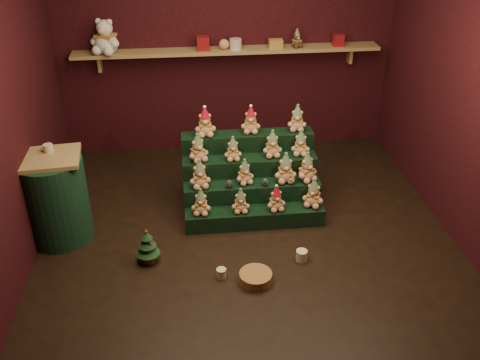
{
  "coord_description": "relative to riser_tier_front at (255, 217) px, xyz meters",
  "views": [
    {
      "loc": [
        -0.53,
        -4.28,
        3.12
      ],
      "look_at": [
        -0.03,
        0.25,
        0.48
      ],
      "focal_mm": 40.0,
      "sensor_mm": 36.0,
      "label": 1
    }
  ],
  "objects": [
    {
      "name": "teddy_12",
      "position": [
        -0.44,
        0.65,
        0.78
      ],
      "size": [
        0.23,
        0.2,
        0.31
      ],
      "primitive_type": null,
      "rotation": [
        0.0,
        0.0,
        0.04
      ],
      "color": "tan",
      "rests_on": "riser_tier_back"
    },
    {
      "name": "teddy_2",
      "position": [
        0.21,
        -0.01,
        0.22
      ],
      "size": [
        0.22,
        0.2,
        0.26
      ],
      "primitive_type": null,
      "rotation": [
        0.0,
        0.0,
        0.19
      ],
      "color": "tan",
      "rests_on": "riser_tier_front"
    },
    {
      "name": "back_wall",
      "position": [
        -0.11,
        1.89,
        1.31
      ],
      "size": [
        4.0,
        0.1,
        2.8
      ],
      "primitive_type": "cube",
      "color": "black",
      "rests_on": "ground"
    },
    {
      "name": "front_wall",
      "position": [
        -0.11,
        -2.21,
        1.31
      ],
      "size": [
        4.0,
        0.1,
        2.8
      ],
      "primitive_type": "cube",
      "color": "black",
      "rests_on": "ground"
    },
    {
      "name": "teddy_8",
      "position": [
        -0.53,
        0.43,
        0.6
      ],
      "size": [
        0.27,
        0.26,
        0.3
      ],
      "primitive_type": null,
      "rotation": [
        0.0,
        0.0,
        0.44
      ],
      "color": "tan",
      "rests_on": "riser_tier_midback"
    },
    {
      "name": "mug_left",
      "position": [
        -0.4,
        -0.77,
        -0.05
      ],
      "size": [
        0.09,
        0.09,
        0.09
      ],
      "primitive_type": "cylinder",
      "color": "beige",
      "rests_on": "ground"
    },
    {
      "name": "teddy_9",
      "position": [
        -0.18,
        0.42,
        0.58
      ],
      "size": [
        0.19,
        0.17,
        0.25
      ],
      "primitive_type": null,
      "rotation": [
        0.0,
        0.0,
        0.04
      ],
      "color": "tan",
      "rests_on": "riser_tier_midback"
    },
    {
      "name": "side_table",
      "position": [
        -1.91,
        0.02,
        0.35
      ],
      "size": [
        0.62,
        0.61,
        0.88
      ],
      "rotation": [
        0.0,
        0.0,
        0.09
      ],
      "color": "#A08250",
      "rests_on": "ground"
    },
    {
      "name": "teddy_7",
      "position": [
        0.56,
        0.23,
        0.42
      ],
      "size": [
        0.29,
        0.28,
        0.31
      ],
      "primitive_type": null,
      "rotation": [
        0.0,
        0.0,
        0.49
      ],
      "color": "tan",
      "rests_on": "riser_tier_midfront"
    },
    {
      "name": "teddy_4",
      "position": [
        -0.53,
        0.21,
        0.42
      ],
      "size": [
        0.24,
        0.22,
        0.3
      ],
      "primitive_type": null,
      "rotation": [
        0.0,
        0.0,
        0.12
      ],
      "color": "tan",
      "rests_on": "riser_tier_midfront"
    },
    {
      "name": "wicker_basket",
      "position": [
        -0.11,
        -0.86,
        -0.04
      ],
      "size": [
        0.37,
        0.37,
        0.09
      ],
      "primitive_type": "cylinder",
      "rotation": [
        0.0,
        0.0,
        0.32
      ],
      "color": "olive",
      "rests_on": "ground"
    },
    {
      "name": "snow_globe_c",
      "position": [
        0.39,
        0.16,
        0.32
      ],
      "size": [
        0.07,
        0.07,
        0.09
      ],
      "color": "black",
      "rests_on": "riser_tier_midfront"
    },
    {
      "name": "teddy_14",
      "position": [
        0.53,
        0.68,
        0.77
      ],
      "size": [
        0.23,
        0.21,
        0.28
      ],
      "primitive_type": null,
      "rotation": [
        0.0,
        0.0,
        -0.15
      ],
      "color": "tan",
      "rests_on": "riser_tier_back"
    },
    {
      "name": "table_ornament",
      "position": [
        -1.91,
        0.12,
        0.83
      ],
      "size": [
        0.09,
        0.09,
        0.07
      ],
      "primitive_type": "cylinder",
      "color": "beige",
      "rests_on": "side_table"
    },
    {
      "name": "snow_globe_b",
      "position": [
        0.12,
        0.16,
        0.31
      ],
      "size": [
        0.06,
        0.06,
        0.09
      ],
      "color": "black",
      "rests_on": "riser_tier_midfront"
    },
    {
      "name": "ground",
      "position": [
        -0.11,
        -0.16,
        -0.09
      ],
      "size": [
        4.0,
        4.0,
        0.0
      ],
      "primitive_type": "plane",
      "color": "black",
      "rests_on": "ground"
    },
    {
      "name": "shelf_plush_ball",
      "position": [
        -0.15,
        1.69,
        1.29
      ],
      "size": [
        0.12,
        0.12,
        0.12
      ],
      "primitive_type": "sphere",
      "color": "tan",
      "rests_on": "back_shelf"
    },
    {
      "name": "mug_right",
      "position": [
        0.35,
        -0.61,
        -0.04
      ],
      "size": [
        0.11,
        0.11,
        0.11
      ],
      "primitive_type": "cylinder",
      "color": "beige",
      "rests_on": "ground"
    },
    {
      "name": "riser_tier_midfront",
      "position": [
        0.0,
        0.22,
        0.09
      ],
      "size": [
        1.4,
        0.22,
        0.36
      ],
      "primitive_type": "cube",
      "color": "black",
      "rests_on": "ground"
    },
    {
      "name": "white_bear",
      "position": [
        -1.49,
        1.68,
        1.48
      ],
      "size": [
        0.45,
        0.43,
        0.49
      ],
      "primitive_type": null,
      "rotation": [
        0.0,
        0.0,
        -0.4
      ],
      "color": "white",
      "rests_on": "back_shelf"
    },
    {
      "name": "riser_tier_midback",
      "position": [
        0.0,
        0.44,
        0.18
      ],
      "size": [
        1.4,
        0.22,
        0.54
      ],
      "primitive_type": "cube",
      "color": "black",
      "rests_on": "ground"
    },
    {
      "name": "back_shelf",
      "position": [
        -0.11,
        1.72,
        1.2
      ],
      "size": [
        3.6,
        0.26,
        0.24
      ],
      "color": "#A08250",
      "rests_on": "ground"
    },
    {
      "name": "gift_tin_red_b",
      "position": [
        1.2,
        1.69,
        1.3
      ],
      "size": [
        0.12,
        0.12,
        0.14
      ],
      "primitive_type": "cube",
      "color": "maroon",
      "rests_on": "back_shelf"
    },
    {
      "name": "teddy_11",
      "position": [
        0.53,
        0.46,
        0.59
      ],
      "size": [
        0.22,
        0.21,
        0.27
      ],
      "primitive_type": null,
      "rotation": [
        0.0,
        0.0,
        -0.18
      ],
      "color": "tan",
      "rests_on": "riser_tier_midback"
    },
    {
      "name": "teddy_0",
      "position": [
        -0.54,
        -0.0,
        0.23
      ],
      "size": [
        0.22,
        0.2,
        0.27
      ],
      "primitive_type": null,
      "rotation": [
        0.0,
        0.0,
        -0.16
      ],
      "color": "tan",
      "rests_on": "riser_tier_front"
    },
    {
      "name": "teddy_3",
      "position": [
        0.59,
        0.02,
        0.24
      ],
      "size": [
        0.28,
        0.27,
        0.3
      ],
      "primitive_type": null,
      "rotation": [
        0.0,
        0.0,
        -0.47
      ],
      "color": "tan",
      "rests_on": "riser_tier_front"
    },
    {
      "name": "left_wall",
      "position": [
        -2.16,
        -0.16,
        1.31
      ],
      "size": [
        0.1,
        4.0,
        2.8
      ],
      "primitive_type": "cube",
      "color": "black",
      "rests_on": "ground"
    },
    {
      "name": "teddy_5",
      "position": [
        -0.08,
        0.24,
        0.4
      ],
      "size": [
        0.23,
        0.22,
        0.26
      ],
      "primitive_type": null,
      "rotation": [
        0.0,
        0.0,
        0.33
      ],
      "color": "tan",
      "rests_on": "riser_tier_midfront"
    },
    {
      "name": "right_wall",
      "position": [
        1.94,
        -0.16,
        1.31
      ],
      "size": [
        0.1,
        4.0,
        2.8
      ],
      "primitive_type": "cube",
      "color": "black",
      "rests_on": "ground"
    },
    {
      "name": "mini_christmas_tree",
      "position": [
        -1.05,
        -0.48,
        0.09
      ],
      "size": [
        0.22,
        0.22,
        0.37
      ],
      "rotation": [
        0.0,
        0.0,
        0.24
      ],
      "color": "#452E18",
      "rests_on": "ground"
    },
    {
      "name": "brown_bear",
      "position": [
        0.7,
        1.68,
        1.33
      ],
      "size": [
        0.19,
        0.18,
        0.21
      ],
      "primitive_type": null,
      "rotation": [
        0.0,
        0.0,
        0.4
      ],
      "color": "#472E17",
      "rests_on": "back_shelf"
    },
    {
      "name": "scarf_gift_box",
      "position": [
        0.46,
        1.69,
        1.28
      ],
      "size": [
        0.16,
        0.1,
        0.1
      ],
      "primitive_type": "cube",
      "color": "orange",
      "rests_on": "back_shelf"
    },
    {
      "name": "teddy_13",
      "position": [
        0.04,
        0.68,
        0.77
      ],
      "size": [
        0.22,
        0.2,
        0.29
      ],
      "primitive_type": null,
      "rotation": [
        0.0,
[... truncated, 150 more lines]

